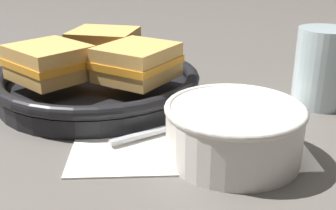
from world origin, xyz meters
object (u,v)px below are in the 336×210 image
at_px(spoon, 194,121).
at_px(drinking_glass, 321,68).
at_px(soup_bowl, 233,128).
at_px(sandwich_near_left, 48,62).
at_px(sandwich_far_left, 103,45).
at_px(skillet, 97,85).
at_px(sandwich_near_right, 136,62).

height_order(spoon, drinking_glass, drinking_glass).
relative_size(soup_bowl, sandwich_near_left, 1.10).
xyz_separation_m(soup_bowl, sandwich_near_left, (-0.23, 0.13, 0.03)).
distance_m(soup_bowl, spoon, 0.09).
relative_size(spoon, drinking_glass, 1.35).
height_order(spoon, sandwich_far_left, sandwich_far_left).
bearing_deg(sandwich_near_left, soup_bowl, -29.82).
bearing_deg(skillet, sandwich_far_left, 90.62).
xyz_separation_m(skillet, sandwich_near_right, (0.06, -0.03, 0.04)).
bearing_deg(sandwich_far_left, drinking_glass, -13.65).
bearing_deg(skillet, spoon, -33.88).
relative_size(sandwich_near_left, sandwich_far_left, 1.18).
distance_m(sandwich_near_right, sandwich_far_left, 0.12).
distance_m(skillet, sandwich_near_left, 0.08).
xyz_separation_m(spoon, sandwich_far_left, (-0.14, 0.16, 0.06)).
distance_m(soup_bowl, sandwich_near_right, 0.18).
xyz_separation_m(spoon, sandwich_near_right, (-0.08, 0.06, 0.06)).
bearing_deg(sandwich_near_right, soup_bowl, -50.13).
bearing_deg(sandwich_near_right, sandwich_near_left, -177.61).
relative_size(spoon, sandwich_far_left, 1.29).
relative_size(sandwich_far_left, drinking_glass, 1.04).
distance_m(skillet, sandwich_near_right, 0.08).
bearing_deg(drinking_glass, sandwich_far_left, 166.35).
height_order(skillet, drinking_glass, drinking_glass).
bearing_deg(spoon, sandwich_near_right, 106.55).
relative_size(soup_bowl, skillet, 0.36).
bearing_deg(sandwich_near_right, drinking_glass, 5.26).
bearing_deg(sandwich_far_left, spoon, -48.94).
relative_size(soup_bowl, spoon, 1.00).
height_order(spoon, sandwich_near_right, sandwich_near_right).
bearing_deg(spoon, soup_bowl, -98.30).
relative_size(soup_bowl, drinking_glass, 1.35).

